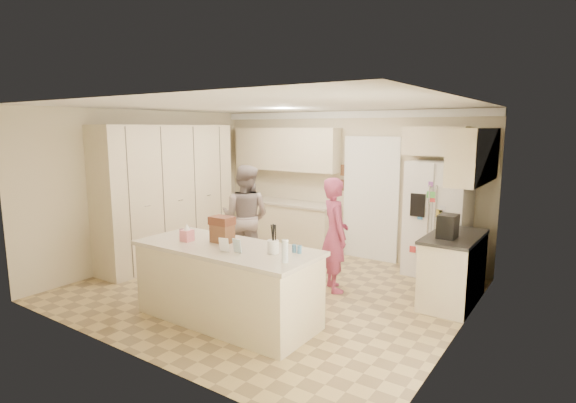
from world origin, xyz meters
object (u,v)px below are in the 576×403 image
Objects in this scene: teen_boy at (245,217)px; island_base at (227,285)px; utensil_crock at (273,247)px; teen_girl at (335,235)px; tissue_box at (187,236)px; refrigerator at (438,219)px; dollhouse_body at (222,233)px; coffee_maker at (448,226)px.

island_base is at bearing 105.48° from teen_boy.
teen_boy reaches higher than utensil_crock.
island_base is 0.86m from utensil_crock.
utensil_crock is 1.61m from teen_girl.
teen_girl reaches higher than utensil_crock.
teen_girl reaches higher than tissue_box.
teen_boy is 1.72m from teen_girl.
teen_boy is (-2.74, -1.39, -0.05)m from refrigerator.
utensil_crock is at bearing -103.86° from refrigerator.
utensil_crock is 0.58× the size of dollhouse_body.
utensil_crock is at bearing 137.69° from teen_girl.
dollhouse_body reaches higher than tissue_box.
teen_boy is at bearing -149.98° from refrigerator.
teen_boy is 1.05× the size of teen_girl.
teen_boy is (-3.20, -0.15, -0.22)m from coffee_maker.
utensil_crock is (0.65, 0.05, 0.56)m from island_base.
tissue_box is at bearing -142.43° from coffee_maker.
teen_boy is at bearing 108.00° from tissue_box.
utensil_crock is 1.07× the size of tissue_box.
utensil_crock is 0.80m from dollhouse_body.
dollhouse_body is at bearing 176.42° from utensil_crock.
refrigerator reaches higher than utensil_crock.
coffee_maker is 2.00× the size of utensil_crock.
tissue_box is (-0.55, -0.10, 0.56)m from island_base.
utensil_crock is at bearing -3.58° from dollhouse_body.
island_base is 1.36× the size of teen_girl.
island_base is 2.13m from teen_boy.
teen_girl is at bearing 70.88° from island_base.
island_base is 14.67× the size of utensil_crock.
refrigerator reaches higher than dollhouse_body.
island_base is (-1.59, -3.14, -0.46)m from refrigerator.
teen_boy is (-1.00, 1.65, -0.18)m from dollhouse_body.
teen_boy reaches higher than coffee_maker.
dollhouse_body reaches higher than island_base.
coffee_maker is at bearing 39.29° from dollhouse_body.
coffee_maker is 3.28m from tissue_box.
teen_girl is at bearing 57.29° from tissue_box.
refrigerator is 3.50m from dollhouse_body.
island_base is 15.71× the size of tissue_box.
dollhouse_body is at bearing -116.73° from refrigerator.
island_base is 0.79m from tissue_box.
refrigerator is at bearing 56.56° from tissue_box.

